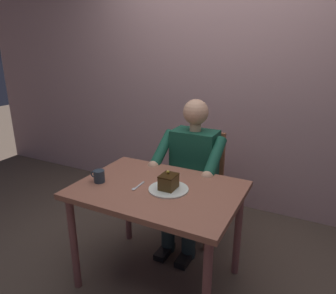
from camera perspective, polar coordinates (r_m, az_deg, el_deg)
name	(u,v)px	position (r m, az deg, el deg)	size (l,w,h in m)	color
ground_plane	(159,278)	(2.43, -1.70, -23.00)	(14.00, 14.00, 0.00)	brown
cafe_rear_panel	(228,56)	(3.11, 10.90, 16.09)	(6.40, 0.12, 3.00)	#B98F90
dining_table	(158,199)	(2.07, -1.87, -9.62)	(1.06, 0.75, 0.73)	#9A5B45
chair	(198,179)	(2.71, 5.54, -5.84)	(0.42, 0.42, 0.90)	#945637
seated_person	(190,172)	(2.51, 4.14, -4.57)	(0.53, 0.58, 1.21)	#18523C
dessert_plate	(169,189)	(1.99, 0.13, -7.72)	(0.26, 0.26, 0.01)	white
cake_slice	(169,181)	(1.97, 0.13, -6.35)	(0.10, 0.12, 0.11)	#4F391A
coffee_cup	(99,176)	(2.14, -12.58, -5.21)	(0.11, 0.07, 0.08)	#273541
dessert_spoon	(137,187)	(2.03, -5.79, -7.35)	(0.03, 0.14, 0.01)	silver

